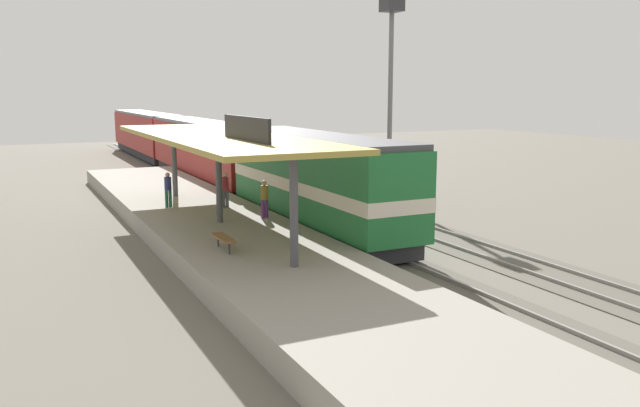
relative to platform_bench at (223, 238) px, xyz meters
The scene contains 14 objects.
ground_plane 9.48m from the platform_bench, 31.50° to the left, with size 120.00×120.00×0.00m, color #666056.
track_near 7.86m from the platform_bench, 39.26° to the left, with size 3.20×110.00×0.16m.
track_far 11.75m from the platform_bench, 24.82° to the left, with size 3.20×110.00×0.16m.
platform 5.18m from the platform_bench, 74.06° to the left, with size 6.00×44.00×0.90m, color gray.
station_canopy 5.94m from the platform_bench, 73.77° to the left, with size 5.20×18.00×4.70m.
platform_bench is the anchor object (origin of this frame).
locomotive 7.74m from the platform_bench, 38.49° to the left, with size 2.93×14.43×4.44m.
passenger_carriage_front 23.57m from the platform_bench, 75.24° to the left, with size 2.90×20.00×4.24m.
passenger_carriage_rear 43.99m from the platform_bench, 82.16° to the left, with size 2.90×20.00×4.24m.
freight_car 16.64m from the platform_bench, 50.40° to the left, with size 2.80×12.00×3.54m.
light_mast 18.97m from the platform_bench, 38.40° to the left, with size 1.10×1.10×11.70m.
person_waiting 6.04m from the platform_bench, 54.63° to the left, with size 0.34×0.34×1.71m.
person_walking 8.71m from the platform_bench, 71.65° to the left, with size 0.34×0.34×1.71m.
person_boarding 9.62m from the platform_bench, 88.44° to the left, with size 0.34×0.34×1.71m.
Camera 1 is at (-12.82, -26.70, 6.57)m, focal length 36.34 mm.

